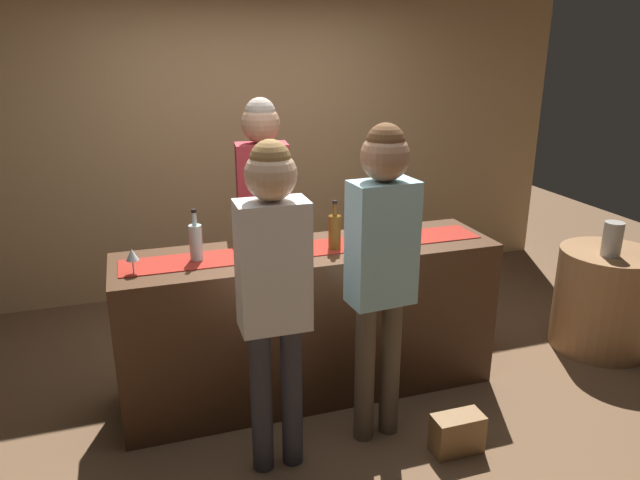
# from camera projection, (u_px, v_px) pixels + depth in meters

# --- Properties ---
(ground_plane) EXTENTS (10.00, 10.00, 0.00)m
(ground_plane) POSITION_uv_depth(u_px,v_px,m) (310.00, 387.00, 3.86)
(ground_plane) COLOR brown
(back_wall) EXTENTS (6.00, 0.12, 2.90)m
(back_wall) POSITION_uv_depth(u_px,v_px,m) (244.00, 126.00, 5.11)
(back_wall) COLOR tan
(back_wall) RESTS_ON ground
(bar_counter) EXTENTS (2.31, 0.60, 0.96)m
(bar_counter) POSITION_uv_depth(u_px,v_px,m) (310.00, 321.00, 3.71)
(bar_counter) COLOR #472B19
(bar_counter) RESTS_ON ground
(counter_runner_cloth) EXTENTS (2.19, 0.28, 0.01)m
(counter_runner_cloth) POSITION_uv_depth(u_px,v_px,m) (309.00, 249.00, 3.56)
(counter_runner_cloth) COLOR maroon
(counter_runner_cloth) RESTS_ON bar_counter
(wine_bottle_clear) EXTENTS (0.07, 0.07, 0.30)m
(wine_bottle_clear) POSITION_uv_depth(u_px,v_px,m) (196.00, 242.00, 3.34)
(wine_bottle_clear) COLOR #B2C6C1
(wine_bottle_clear) RESTS_ON bar_counter
(wine_bottle_amber) EXTENTS (0.07, 0.07, 0.30)m
(wine_bottle_amber) POSITION_uv_depth(u_px,v_px,m) (335.00, 231.00, 3.52)
(wine_bottle_amber) COLOR brown
(wine_bottle_amber) RESTS_ON bar_counter
(wine_glass_near_customer) EXTENTS (0.07, 0.07, 0.14)m
(wine_glass_near_customer) POSITION_uv_depth(u_px,v_px,m) (271.00, 233.00, 3.51)
(wine_glass_near_customer) COLOR silver
(wine_glass_near_customer) RESTS_ON bar_counter
(wine_glass_mid_counter) EXTENTS (0.07, 0.07, 0.14)m
(wine_glass_mid_counter) POSITION_uv_depth(u_px,v_px,m) (132.00, 255.00, 3.14)
(wine_glass_mid_counter) COLOR silver
(wine_glass_mid_counter) RESTS_ON bar_counter
(wine_glass_far_end) EXTENTS (0.07, 0.07, 0.14)m
(wine_glass_far_end) POSITION_uv_depth(u_px,v_px,m) (409.00, 222.00, 3.72)
(wine_glass_far_end) COLOR silver
(wine_glass_far_end) RESTS_ON bar_counter
(bartender) EXTENTS (0.36, 0.25, 1.80)m
(bartender) POSITION_uv_depth(u_px,v_px,m) (263.00, 199.00, 3.98)
(bartender) COLOR #26262B
(bartender) RESTS_ON ground
(customer_sipping) EXTENTS (0.35, 0.25, 1.77)m
(customer_sipping) POSITION_uv_depth(u_px,v_px,m) (382.00, 252.00, 3.06)
(customer_sipping) COLOR brown
(customer_sipping) RESTS_ON ground
(customer_browsing) EXTENTS (0.34, 0.24, 1.73)m
(customer_browsing) POSITION_uv_depth(u_px,v_px,m) (273.00, 276.00, 2.83)
(customer_browsing) COLOR #33333D
(customer_browsing) RESTS_ON ground
(round_side_table) EXTENTS (0.68, 0.68, 0.74)m
(round_side_table) POSITION_uv_depth(u_px,v_px,m) (603.00, 300.00, 4.28)
(round_side_table) COLOR #996B42
(round_side_table) RESTS_ON ground
(vase_on_side_table) EXTENTS (0.13, 0.13, 0.24)m
(vase_on_side_table) POSITION_uv_depth(u_px,v_px,m) (612.00, 239.00, 4.04)
(vase_on_side_table) COLOR #A8A399
(vase_on_side_table) RESTS_ON round_side_table
(handbag) EXTENTS (0.28, 0.14, 0.22)m
(handbag) POSITION_uv_depth(u_px,v_px,m) (457.00, 433.00, 3.23)
(handbag) COLOR olive
(handbag) RESTS_ON ground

